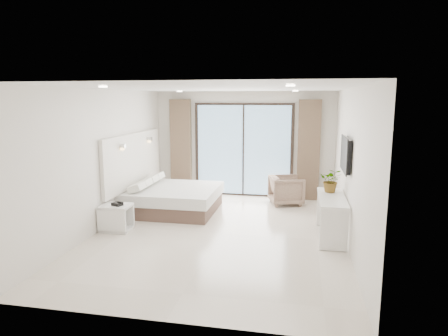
{
  "coord_description": "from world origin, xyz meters",
  "views": [
    {
      "loc": [
        1.46,
        -7.08,
        2.51
      ],
      "look_at": [
        0.0,
        0.4,
        1.19
      ],
      "focal_mm": 32.0,
      "sensor_mm": 36.0,
      "label": 1
    }
  ],
  "objects_px": {
    "bed": "(173,199)",
    "armchair": "(286,189)",
    "nightstand": "(116,218)",
    "console_desk": "(332,208)"
  },
  "relations": [
    {
      "from": "bed",
      "to": "armchair",
      "type": "xyz_separation_m",
      "value": [
        2.48,
        1.1,
        0.09
      ]
    },
    {
      "from": "console_desk",
      "to": "armchair",
      "type": "relative_size",
      "value": 2.0
    },
    {
      "from": "bed",
      "to": "armchair",
      "type": "distance_m",
      "value": 2.72
    },
    {
      "from": "bed",
      "to": "console_desk",
      "type": "relative_size",
      "value": 1.28
    },
    {
      "from": "nightstand",
      "to": "console_desk",
      "type": "distance_m",
      "value": 4.06
    },
    {
      "from": "bed",
      "to": "armchair",
      "type": "bearing_deg",
      "value": 23.88
    },
    {
      "from": "nightstand",
      "to": "armchair",
      "type": "xyz_separation_m",
      "value": [
        3.13,
        2.61,
        0.12
      ]
    },
    {
      "from": "armchair",
      "to": "bed",
      "type": "bearing_deg",
      "value": 97.64
    },
    {
      "from": "console_desk",
      "to": "nightstand",
      "type": "bearing_deg",
      "value": -174.53
    },
    {
      "from": "console_desk",
      "to": "bed",
      "type": "bearing_deg",
      "value": 161.55
    }
  ]
}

